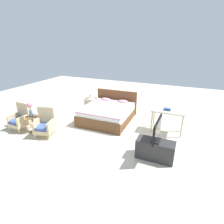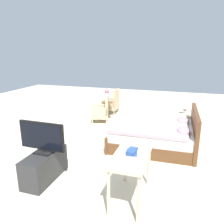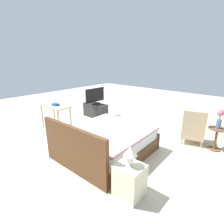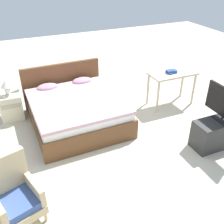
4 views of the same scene
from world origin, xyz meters
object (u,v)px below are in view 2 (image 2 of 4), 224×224
armchair_by_window_right (102,111)px  nightstand (184,123)px  book_stack (132,151)px  tv_stand (45,166)px  table_lamp (185,107)px  bed (155,134)px  side_table (107,108)px  flower_vase (107,94)px  armchair_by_window_left (112,104)px  tv_flatscreen (42,137)px  vanity_desk (131,162)px

armchair_by_window_right → nightstand: (0.17, 2.59, -0.10)m
book_stack → tv_stand: bearing=-91.3°
table_lamp → armchair_by_window_right: bearing=-93.7°
bed → nightstand: bed is taller
side_table → table_lamp: (0.71, 2.58, 0.41)m
table_lamp → flower_vase: bearing=-105.4°
armchair_by_window_left → tv_flatscreen: size_ratio=1.05×
side_table → vanity_desk: (4.10, 1.79, 0.30)m
side_table → tv_flatscreen: tv_flatscreen is taller
side_table → tv_stand: (4.02, 0.17, -0.09)m
tv_stand → book_stack: bearing=88.7°
bed → vanity_desk: (2.21, -0.11, 0.36)m
armchair_by_window_right → tv_flatscreen: tv_flatscreen is taller
tv_stand → book_stack: book_stack is taller
armchair_by_window_left → table_lamp: armchair_by_window_left is taller
armchair_by_window_left → tv_stand: (4.58, 0.17, -0.12)m
armchair_by_window_right → vanity_desk: bearing=26.8°
tv_flatscreen → book_stack: 1.62m
bed → tv_flatscreen: bearing=-39.2°
armchair_by_window_left → book_stack: armchair_by_window_left is taller
bed → side_table: (-1.89, -1.90, 0.05)m
table_lamp → vanity_desk: (3.39, -0.79, -0.11)m
flower_vase → vanity_desk: bearing=23.6°
book_stack → armchair_by_window_left: bearing=-158.8°
table_lamp → tv_stand: 4.13m
armchair_by_window_right → flower_vase: bearing=179.4°
bed → tv_flatscreen: tv_flatscreen is taller
armchair_by_window_right → tv_flatscreen: size_ratio=1.05×
armchair_by_window_left → flower_vase: 0.73m
armchair_by_window_right → vanity_desk: armchair_by_window_right is taller
armchair_by_window_left → flower_vase: flower_vase is taller
bed → vanity_desk: bed is taller
armchair_by_window_right → flower_vase: size_ratio=1.93×
nightstand → vanity_desk: size_ratio=0.53×
flower_vase → nightstand: (0.71, 2.58, -0.58)m
table_lamp → side_table: bearing=-105.4°
side_table → vanity_desk: bearing=23.6°
armchair_by_window_left → armchair_by_window_right: 1.10m
armchair_by_window_right → tv_flatscreen: (3.48, 0.17, 0.45)m
bed → flower_vase: 2.74m
side_table → armchair_by_window_right: bearing=-0.6°
table_lamp → book_stack: size_ratio=1.43×
armchair_by_window_right → table_lamp: size_ratio=2.79×
side_table → armchair_by_window_left: bearing=-179.7°
flower_vase → tv_stand: (4.02, 0.17, -0.59)m
nightstand → book_stack: (3.35, -0.79, 0.53)m
flower_vase → nightstand: size_ratio=0.87×
flower_vase → tv_stand: flower_vase is taller
tv_flatscreen → vanity_desk: tv_flatscreen is taller
armchair_by_window_left → vanity_desk: size_ratio=0.88×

